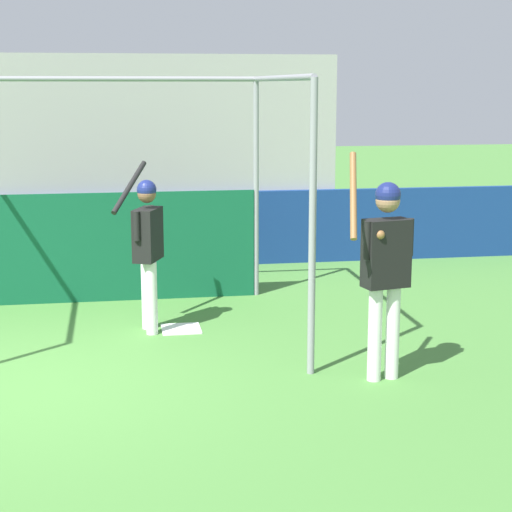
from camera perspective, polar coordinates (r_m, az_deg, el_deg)
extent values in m
plane|color=#477F38|center=(8.27, -15.63, -8.41)|extent=(60.00, 60.00, 0.00)
cube|color=navy|center=(13.07, -13.48, 1.49)|extent=(24.00, 0.12, 1.14)
cube|color=#9E9E99|center=(14.98, -13.15, 6.68)|extent=(8.70, 4.00, 3.19)
cube|color=navy|center=(13.46, -14.65, 4.37)|extent=(0.45, 0.40, 0.10)
cube|color=navy|center=(13.61, -14.63, 5.42)|extent=(0.45, 0.06, 0.40)
cube|color=navy|center=(13.42, -12.30, 4.46)|extent=(0.45, 0.40, 0.10)
cube|color=navy|center=(13.57, -12.31, 5.51)|extent=(0.45, 0.06, 0.40)
cube|color=navy|center=(13.40, -9.95, 4.54)|extent=(0.45, 0.40, 0.10)
cube|color=navy|center=(13.56, -9.98, 5.59)|extent=(0.45, 0.06, 0.40)
cube|color=navy|center=(13.41, -7.59, 4.61)|extent=(0.45, 0.40, 0.10)
cube|color=navy|center=(13.56, -7.64, 5.66)|extent=(0.45, 0.06, 0.40)
cube|color=navy|center=(13.44, -5.24, 4.68)|extent=(0.45, 0.40, 0.10)
cube|color=navy|center=(13.59, -5.31, 5.73)|extent=(0.45, 0.06, 0.40)
cube|color=navy|center=(13.49, -2.90, 4.74)|extent=(0.45, 0.40, 0.10)
cube|color=navy|center=(13.64, -3.00, 5.78)|extent=(0.45, 0.06, 0.40)
cube|color=navy|center=(13.56, -0.58, 4.79)|extent=(0.45, 0.40, 0.10)
cube|color=navy|center=(13.71, -0.70, 5.83)|extent=(0.45, 0.06, 0.40)
cube|color=navy|center=(13.66, 1.70, 4.83)|extent=(0.45, 0.40, 0.10)
cube|color=navy|center=(13.81, 1.56, 5.86)|extent=(0.45, 0.06, 0.40)
cube|color=navy|center=(14.27, -16.66, 6.25)|extent=(0.45, 0.40, 0.10)
cube|color=navy|center=(14.43, -16.63, 7.23)|extent=(0.45, 0.06, 0.40)
cube|color=navy|center=(14.21, -14.45, 6.35)|extent=(0.45, 0.40, 0.10)
cube|color=navy|center=(14.37, -14.44, 7.33)|extent=(0.45, 0.06, 0.40)
cube|color=navy|center=(14.17, -12.22, 6.44)|extent=(0.45, 0.40, 0.10)
cube|color=navy|center=(14.34, -12.23, 7.42)|extent=(0.45, 0.06, 0.40)
cube|color=navy|center=(14.16, -9.99, 6.52)|extent=(0.45, 0.40, 0.10)
cube|color=navy|center=(14.32, -10.01, 7.50)|extent=(0.45, 0.06, 0.40)
cube|color=navy|center=(14.16, -7.75, 6.59)|extent=(0.45, 0.40, 0.10)
cube|color=navy|center=(14.33, -7.80, 7.57)|extent=(0.45, 0.06, 0.40)
cube|color=navy|center=(14.19, -5.51, 6.65)|extent=(0.45, 0.40, 0.10)
cube|color=navy|center=(14.35, -5.58, 7.62)|extent=(0.45, 0.06, 0.40)
cube|color=navy|center=(14.24, -3.29, 6.70)|extent=(0.45, 0.40, 0.10)
cube|color=navy|center=(14.40, -3.38, 7.67)|extent=(0.45, 0.06, 0.40)
cube|color=navy|center=(14.31, -1.09, 6.74)|extent=(0.45, 0.40, 0.10)
cube|color=navy|center=(14.47, -1.20, 7.70)|extent=(0.45, 0.06, 0.40)
cube|color=navy|center=(14.40, 1.09, 6.77)|extent=(0.45, 0.40, 0.10)
cube|color=navy|center=(14.56, 0.97, 7.73)|extent=(0.45, 0.06, 0.40)
cube|color=navy|center=(15.03, -16.38, 8.04)|extent=(0.45, 0.40, 0.10)
cube|color=navy|center=(15.20, -16.35, 8.94)|extent=(0.45, 0.06, 0.40)
cube|color=navy|center=(14.98, -14.27, 8.14)|extent=(0.45, 0.40, 0.10)
cube|color=navy|center=(15.15, -14.26, 9.04)|extent=(0.45, 0.06, 0.40)
cube|color=navy|center=(14.94, -12.15, 8.22)|extent=(0.45, 0.40, 0.10)
cube|color=navy|center=(15.11, -12.16, 9.13)|extent=(0.45, 0.06, 0.40)
cube|color=navy|center=(14.93, -10.02, 8.30)|extent=(0.45, 0.40, 0.10)
cube|color=navy|center=(15.10, -10.05, 9.21)|extent=(0.45, 0.06, 0.40)
cube|color=navy|center=(14.94, -7.89, 8.37)|extent=(0.45, 0.40, 0.10)
cube|color=navy|center=(15.11, -7.94, 9.27)|extent=(0.45, 0.06, 0.40)
cube|color=navy|center=(14.96, -5.76, 8.42)|extent=(0.45, 0.40, 0.10)
cube|color=navy|center=(15.13, -5.83, 9.32)|extent=(0.45, 0.06, 0.40)
cube|color=navy|center=(15.01, -3.65, 8.46)|extent=(0.45, 0.40, 0.10)
cube|color=navy|center=(15.18, -3.73, 9.36)|extent=(0.45, 0.06, 0.40)
cube|color=navy|center=(15.07, -1.54, 8.49)|extent=(0.45, 0.40, 0.10)
cube|color=navy|center=(15.24, -1.64, 9.39)|extent=(0.45, 0.06, 0.40)
cube|color=navy|center=(15.16, 0.54, 8.51)|extent=(0.45, 0.40, 0.10)
cube|color=navy|center=(15.33, 0.42, 9.41)|extent=(0.45, 0.06, 0.40)
cube|color=navy|center=(15.81, -16.13, 9.64)|extent=(0.45, 0.40, 0.10)
cube|color=navy|center=(15.99, -16.10, 10.49)|extent=(0.45, 0.06, 0.40)
cube|color=navy|center=(15.76, -14.11, 9.74)|extent=(0.45, 0.40, 0.10)
cube|color=navy|center=(15.94, -14.10, 10.59)|extent=(0.45, 0.06, 0.40)
cube|color=navy|center=(15.73, -12.09, 9.83)|extent=(0.45, 0.40, 0.10)
cube|color=navy|center=(15.91, -12.10, 10.67)|extent=(0.45, 0.06, 0.40)
cube|color=navy|center=(15.72, -10.06, 9.90)|extent=(0.45, 0.40, 0.10)
cube|color=navy|center=(15.89, -10.08, 10.75)|extent=(0.45, 0.06, 0.40)
cube|color=navy|center=(15.72, -8.02, 9.97)|extent=(0.45, 0.40, 0.10)
cube|color=navy|center=(15.90, -8.06, 10.81)|extent=(0.45, 0.06, 0.40)
cube|color=navy|center=(15.75, -5.99, 10.02)|extent=(0.45, 0.40, 0.10)
cube|color=navy|center=(15.92, -6.05, 10.86)|extent=(0.45, 0.06, 0.40)
cube|color=navy|center=(15.79, -3.97, 10.05)|extent=(0.45, 0.40, 0.10)
cube|color=navy|center=(15.97, -4.04, 10.89)|extent=(0.45, 0.06, 0.40)
cube|color=navy|center=(15.85, -1.96, 10.08)|extent=(0.45, 0.40, 0.10)
cube|color=navy|center=(16.03, -2.05, 10.91)|extent=(0.45, 0.06, 0.40)
cube|color=navy|center=(15.93, 0.03, 10.09)|extent=(0.45, 0.40, 0.10)
cube|color=navy|center=(16.11, -0.07, 10.92)|extent=(0.45, 0.06, 0.40)
cube|color=navy|center=(16.61, -15.89, 11.10)|extent=(0.45, 0.40, 0.10)
cube|color=navy|center=(16.79, -15.87, 11.89)|extent=(0.45, 0.06, 0.40)
cube|color=navy|center=(16.56, -13.97, 11.20)|extent=(0.45, 0.40, 0.10)
cube|color=navy|center=(16.74, -13.96, 11.98)|extent=(0.45, 0.06, 0.40)
cube|color=navy|center=(16.52, -12.03, 11.28)|extent=(0.45, 0.40, 0.10)
cube|color=navy|center=(16.71, -12.04, 12.07)|extent=(0.45, 0.06, 0.40)
cube|color=navy|center=(16.51, -10.09, 11.35)|extent=(0.45, 0.40, 0.10)
cube|color=navy|center=(16.69, -10.11, 12.14)|extent=(0.45, 0.06, 0.40)
cube|color=navy|center=(16.52, -8.14, 11.41)|extent=(0.45, 0.40, 0.10)
cube|color=navy|center=(16.70, -8.18, 12.20)|extent=(0.45, 0.06, 0.40)
cube|color=navy|center=(16.54, -6.20, 11.46)|extent=(0.45, 0.40, 0.10)
cube|color=navy|center=(16.72, -6.25, 12.24)|extent=(0.45, 0.06, 0.40)
cube|color=navy|center=(16.58, -4.26, 11.49)|extent=(0.45, 0.40, 0.10)
cube|color=navy|center=(16.76, -4.33, 12.28)|extent=(0.45, 0.06, 0.40)
cube|color=navy|center=(16.64, -2.34, 11.51)|extent=(0.45, 0.40, 0.10)
cube|color=navy|center=(16.82, -2.42, 12.29)|extent=(0.45, 0.06, 0.40)
cube|color=navy|center=(16.72, -0.43, 11.52)|extent=(0.45, 0.40, 0.10)
cube|color=navy|center=(16.90, -0.53, 12.30)|extent=(0.45, 0.06, 0.40)
cylinder|color=gray|center=(8.00, 3.78, 1.74)|extent=(0.07, 0.07, 2.81)
cylinder|color=gray|center=(11.10, 0.00, 4.46)|extent=(0.07, 0.07, 2.81)
cylinder|color=gray|center=(9.45, 1.64, 11.77)|extent=(0.06, 3.20, 0.06)
cylinder|color=gray|center=(10.87, -10.60, 11.53)|extent=(3.98, 0.06, 0.06)
cube|color=#0F5133|center=(11.04, -10.21, 0.55)|extent=(3.91, 0.03, 1.40)
cube|color=white|center=(9.80, -5.02, -4.86)|extent=(0.44, 0.44, 0.02)
cylinder|color=white|center=(9.56, -6.98, -2.81)|extent=(0.17, 0.17, 0.82)
cylinder|color=white|center=(9.78, -7.27, -2.49)|extent=(0.17, 0.17, 0.82)
cube|color=black|center=(9.53, -7.23, 1.44)|extent=(0.37, 0.50, 0.58)
sphere|color=brown|center=(9.46, -7.30, 4.14)|extent=(0.20, 0.20, 0.20)
sphere|color=navy|center=(9.46, -7.30, 4.42)|extent=(0.22, 0.22, 0.22)
cylinder|color=black|center=(9.30, -7.96, 1.99)|extent=(0.09, 0.09, 0.32)
cylinder|color=black|center=(9.74, -7.02, 2.44)|extent=(0.09, 0.09, 0.32)
cylinder|color=black|center=(9.80, -8.45, 4.56)|extent=(0.44, 0.66, 0.54)
sphere|color=black|center=(9.66, -6.59, 3.04)|extent=(0.08, 0.08, 0.08)
cylinder|color=white|center=(8.18, 9.09, -5.04)|extent=(0.15, 0.15, 0.90)
cylinder|color=white|center=(8.08, 7.93, -5.20)|extent=(0.15, 0.15, 0.90)
cube|color=black|center=(7.95, 8.67, 0.18)|extent=(0.46, 0.30, 0.64)
sphere|color=#A37556|center=(7.87, 8.78, 3.68)|extent=(0.22, 0.22, 0.22)
sphere|color=navy|center=(7.86, 8.79, 4.05)|extent=(0.24, 0.24, 0.24)
cylinder|color=black|center=(8.00, 10.22, 1.24)|extent=(0.08, 0.08, 0.35)
cylinder|color=black|center=(7.78, 7.44, 1.05)|extent=(0.08, 0.08, 0.35)
cylinder|color=brown|center=(7.70, 6.50, 4.04)|extent=(0.18, 0.55, 0.74)
sphere|color=brown|center=(7.77, 8.28, 1.41)|extent=(0.08, 0.08, 0.08)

